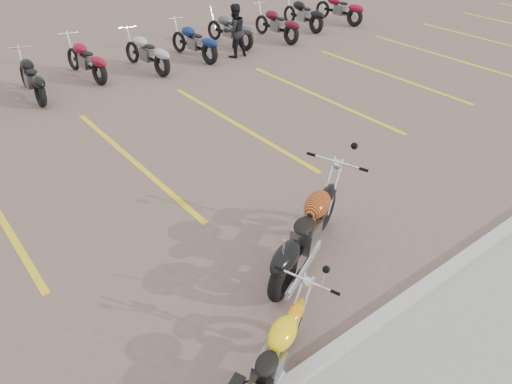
% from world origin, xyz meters
% --- Properties ---
extents(ground, '(100.00, 100.00, 0.00)m').
position_xyz_m(ground, '(0.00, 0.00, 0.00)').
color(ground, '#745753').
rests_on(ground, ground).
extents(curb, '(60.00, 0.18, 0.12)m').
position_xyz_m(curb, '(0.00, -2.00, 0.06)').
color(curb, '#ADAAA3').
rests_on(curb, ground).
extents(parking_stripes, '(38.00, 5.50, 0.01)m').
position_xyz_m(parking_stripes, '(0.00, 4.00, 0.00)').
color(parking_stripes, yellow).
rests_on(parking_stripes, ground).
extents(yellow_cruiser, '(1.89, 1.03, 0.84)m').
position_xyz_m(yellow_cruiser, '(-1.23, -1.85, 0.42)').
color(yellow_cruiser, black).
rests_on(yellow_cruiser, ground).
extents(flame_cruiser, '(2.30, 1.21, 1.02)m').
position_xyz_m(flame_cruiser, '(0.64, -0.47, 0.51)').
color(flame_cruiser, black).
rests_on(flame_cruiser, ground).
extents(person_b, '(0.82, 0.66, 1.61)m').
position_xyz_m(person_b, '(5.57, 8.06, 0.81)').
color(person_b, black).
rests_on(person_b, ground).
extents(bg_bike_row, '(22.11, 2.01, 1.10)m').
position_xyz_m(bg_bike_row, '(0.31, 8.87, 0.55)').
color(bg_bike_row, black).
rests_on(bg_bike_row, ground).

